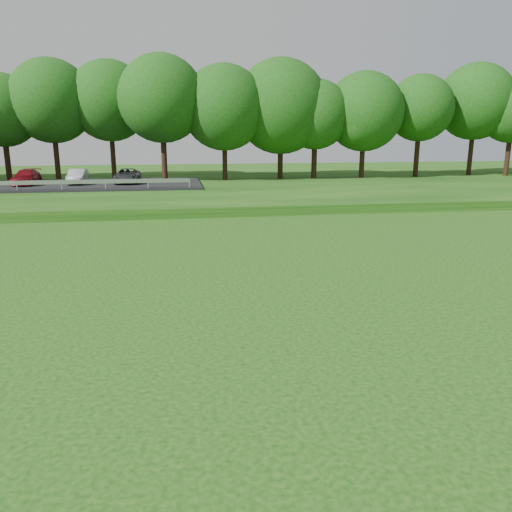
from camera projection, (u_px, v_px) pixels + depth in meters
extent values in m
cube|color=#103E0C|center=(331.00, 184.00, 45.71)|extent=(130.00, 30.00, 0.60)
cube|color=gray|center=(396.00, 210.00, 32.37)|extent=(130.00, 1.60, 0.04)
cube|color=black|center=(53.00, 185.00, 40.89)|extent=(24.00, 9.00, 0.18)
imported|color=maroon|center=(26.00, 177.00, 40.41)|extent=(1.68, 4.14, 1.20)
imported|color=#989C9F|center=(78.00, 176.00, 41.04)|extent=(1.27, 3.64, 1.20)
imported|color=#3B3A3F|center=(128.00, 176.00, 41.67)|extent=(1.99, 4.32, 1.20)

